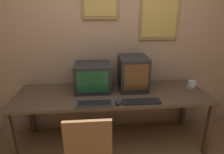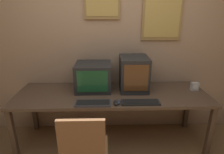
# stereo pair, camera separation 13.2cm
# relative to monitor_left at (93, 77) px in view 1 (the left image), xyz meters

# --- Properties ---
(wall_back) EXTENTS (8.00, 0.08, 2.60)m
(wall_back) POSITION_rel_monitor_left_xyz_m (0.24, 0.28, 0.39)
(wall_back) COLOR tan
(wall_back) RESTS_ON ground_plane
(desk) EXTENTS (2.39, 0.75, 0.74)m
(desk) POSITION_rel_monitor_left_xyz_m (0.24, -0.14, -0.24)
(desk) COLOR #4C3828
(desk) RESTS_ON ground_plane
(monitor_left) EXTENTS (0.45, 0.41, 0.35)m
(monitor_left) POSITION_rel_monitor_left_xyz_m (0.00, 0.00, 0.00)
(monitor_left) COLOR black
(monitor_left) RESTS_ON desk
(monitor_right) EXTENTS (0.36, 0.41, 0.43)m
(monitor_right) POSITION_rel_monitor_left_xyz_m (0.52, -0.01, 0.04)
(monitor_right) COLOR black
(monitor_right) RESTS_ON desk
(keyboard_main) EXTENTS (0.40, 0.15, 0.03)m
(keyboard_main) POSITION_rel_monitor_left_xyz_m (0.02, -0.42, -0.16)
(keyboard_main) COLOR #333338
(keyboard_main) RESTS_ON desk
(keyboard_side) EXTENTS (0.43, 0.13, 0.03)m
(keyboard_side) POSITION_rel_monitor_left_xyz_m (0.55, -0.41, -0.16)
(keyboard_side) COLOR black
(keyboard_side) RESTS_ON desk
(mouse_near_keyboard) EXTENTS (0.06, 0.10, 0.03)m
(mouse_near_keyboard) POSITION_rel_monitor_left_xyz_m (0.30, -0.41, -0.16)
(mouse_near_keyboard) COLOR #282D3D
(mouse_near_keyboard) RESTS_ON desk
(mouse_far_corner) EXTENTS (0.06, 0.11, 0.04)m
(mouse_far_corner) POSITION_rel_monitor_left_xyz_m (0.27, -0.43, -0.16)
(mouse_far_corner) COLOR black
(mouse_far_corner) RESTS_ON desk
(desk_clock) EXTENTS (0.10, 0.06, 0.11)m
(desk_clock) POSITION_rel_monitor_left_xyz_m (1.31, -0.07, -0.12)
(desk_clock) COLOR #B7B2AD
(desk_clock) RESTS_ON desk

